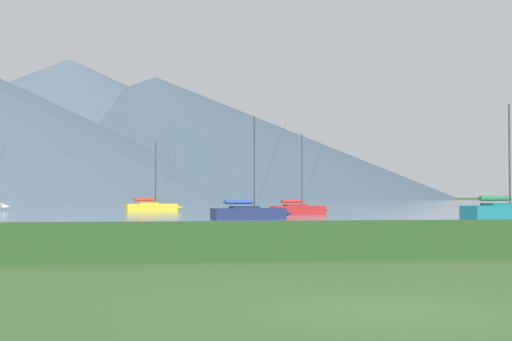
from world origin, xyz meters
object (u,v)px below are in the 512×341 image
object	(u,v)px
sailboat_slip_0	(299,209)
sailboat_slip_6	(152,207)
sailboat_slip_5	(249,213)
sailboat_slip_3	(505,211)

from	to	relation	value
sailboat_slip_0	sailboat_slip_6	bearing A→B (deg)	114.94
sailboat_slip_5	sailboat_slip_6	xyz separation A→B (m)	(-7.15, 30.92, 0.01)
sailboat_slip_0	sailboat_slip_3	world-z (taller)	sailboat_slip_3
sailboat_slip_3	sailboat_slip_5	bearing A→B (deg)	164.03
sailboat_slip_3	sailboat_slip_5	distance (m)	21.73
sailboat_slip_6	sailboat_slip_0	bearing A→B (deg)	-57.41
sailboat_slip_0	sailboat_slip_6	world-z (taller)	sailboat_slip_6
sailboat_slip_3	sailboat_slip_6	bearing A→B (deg)	120.25
sailboat_slip_0	sailboat_slip_5	world-z (taller)	sailboat_slip_5
sailboat_slip_5	sailboat_slip_0	bearing A→B (deg)	54.50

